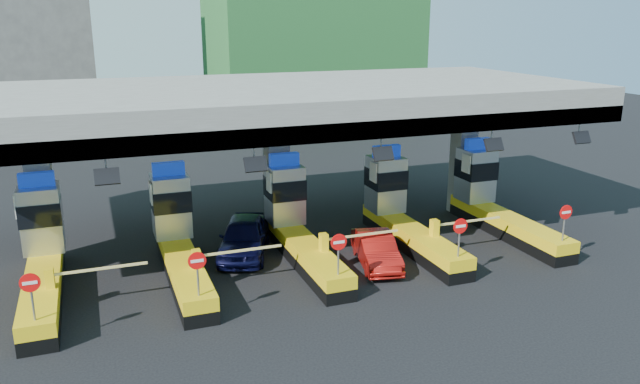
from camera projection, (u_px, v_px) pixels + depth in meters
name	position (u px, v px, depth m)	size (l,w,h in m)	color
ground	(298.00, 256.00, 26.82)	(120.00, 120.00, 0.00)	black
toll_canopy	(276.00, 105.00, 27.74)	(28.00, 12.09, 7.00)	slate
toll_lane_far_left	(42.00, 253.00, 23.33)	(4.43, 8.00, 4.16)	black
toll_lane_left	(177.00, 237.00, 25.01)	(4.43, 8.00, 4.16)	black
toll_lane_center	(296.00, 223.00, 26.69)	(4.43, 8.00, 4.16)	black
toll_lane_right	(400.00, 211.00, 28.37)	(4.43, 8.00, 4.16)	black
toll_lane_far_right	(492.00, 200.00, 30.05)	(4.43, 8.00, 4.16)	black
bg_building_concrete	(2.00, 28.00, 52.13)	(14.00, 10.00, 18.00)	#4C4C49
van	(244.00, 236.00, 26.77)	(1.94, 4.83, 1.65)	black
red_car	(376.00, 250.00, 25.68)	(1.40, 4.03, 1.33)	maroon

